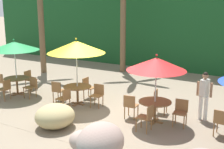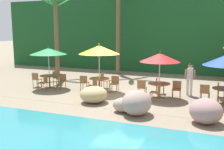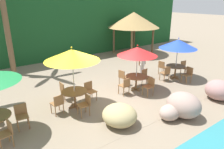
{
  "view_description": "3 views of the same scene",
  "coord_description": "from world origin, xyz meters",
  "px_view_note": "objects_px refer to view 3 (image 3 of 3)",
  "views": [
    {
      "loc": [
        5.53,
        -8.87,
        3.99
      ],
      "look_at": [
        0.16,
        0.44,
        1.36
      ],
      "focal_mm": 48.19,
      "sensor_mm": 36.0,
      "label": 1
    },
    {
      "loc": [
        4.63,
        -12.7,
        3.31
      ],
      "look_at": [
        -0.48,
        0.05,
        1.03
      ],
      "focal_mm": 42.44,
      "sensor_mm": 36.0,
      "label": 2
    },
    {
      "loc": [
        -4.8,
        -7.2,
        4.36
      ],
      "look_at": [
        0.34,
        -0.14,
        1.25
      ],
      "focal_mm": 33.75,
      "sensor_mm": 36.0,
      "label": 3
    }
  ],
  "objects_px": {
    "chair_red_left": "(125,85)",
    "chair_blue_inland": "(162,67)",
    "chair_yellow_left": "(58,103)",
    "dining_table_yellow": "(75,94)",
    "dining_table_red": "(136,78)",
    "palm_tree_second": "(2,1)",
    "chair_blue_right": "(188,74)",
    "chair_yellow_right": "(85,103)",
    "chair_yellow_inland": "(64,90)",
    "chair_red_seaward": "(146,76)",
    "chair_blue_seaward": "(184,67)",
    "umbrella_blue": "(178,44)",
    "chair_red_right": "(149,85)",
    "dining_table_blue": "(176,68)",
    "umbrella_yellow": "(72,55)",
    "chair_green_right": "(7,132)",
    "chair_yellow_seaward": "(90,90)",
    "palapa_hut": "(134,20)",
    "umbrella_red": "(137,51)",
    "chair_red_inland": "(123,77)",
    "chair_green_seaward": "(22,114)",
    "waiter_in_white": "(142,62)",
    "chair_blue_left": "(166,73)"
  },
  "relations": [
    {
      "from": "chair_red_left",
      "to": "dining_table_blue",
      "type": "relative_size",
      "value": 0.79
    },
    {
      "from": "chair_red_left",
      "to": "chair_yellow_left",
      "type": "bearing_deg",
      "value": 177.68
    },
    {
      "from": "chair_green_right",
      "to": "chair_blue_seaward",
      "type": "height_order",
      "value": "same"
    },
    {
      "from": "chair_red_inland",
      "to": "chair_red_left",
      "type": "bearing_deg",
      "value": -123.4
    },
    {
      "from": "dining_table_red",
      "to": "chair_blue_inland",
      "type": "distance_m",
      "value": 2.94
    },
    {
      "from": "chair_yellow_seaward",
      "to": "waiter_in_white",
      "type": "relative_size",
      "value": 0.51
    },
    {
      "from": "dining_table_red",
      "to": "palm_tree_second",
      "type": "distance_m",
      "value": 8.47
    },
    {
      "from": "chair_red_seaward",
      "to": "chair_blue_seaward",
      "type": "xyz_separation_m",
      "value": [
        3.03,
        -0.22,
        0.0
      ]
    },
    {
      "from": "chair_blue_right",
      "to": "palm_tree_second",
      "type": "relative_size",
      "value": 0.13
    },
    {
      "from": "chair_yellow_left",
      "to": "dining_table_blue",
      "type": "distance_m",
      "value": 7.19
    },
    {
      "from": "chair_red_left",
      "to": "chair_yellow_inland",
      "type": "bearing_deg",
      "value": 155.49
    },
    {
      "from": "umbrella_red",
      "to": "chair_red_inland",
      "type": "bearing_deg",
      "value": 103.17
    },
    {
      "from": "chair_red_seaward",
      "to": "chair_blue_right",
      "type": "relative_size",
      "value": 1.0
    },
    {
      "from": "dining_table_yellow",
      "to": "chair_yellow_inland",
      "type": "bearing_deg",
      "value": 96.11
    },
    {
      "from": "chair_yellow_right",
      "to": "chair_yellow_inland",
      "type": "bearing_deg",
      "value": 94.36
    },
    {
      "from": "umbrella_red",
      "to": "chair_blue_right",
      "type": "bearing_deg",
      "value": -17.02
    },
    {
      "from": "umbrella_blue",
      "to": "dining_table_blue",
      "type": "height_order",
      "value": "umbrella_blue"
    },
    {
      "from": "chair_yellow_right",
      "to": "umbrella_red",
      "type": "xyz_separation_m",
      "value": [
        3.3,
        0.67,
        1.5
      ]
    },
    {
      "from": "dining_table_red",
      "to": "chair_blue_right",
      "type": "distance_m",
      "value": 3.14
    },
    {
      "from": "umbrella_yellow",
      "to": "palm_tree_second",
      "type": "relative_size",
      "value": 0.4
    },
    {
      "from": "chair_red_inland",
      "to": "chair_green_right",
      "type": "bearing_deg",
      "value": -163.86
    },
    {
      "from": "chair_red_left",
      "to": "umbrella_red",
      "type": "bearing_deg",
      "value": 10.02
    },
    {
      "from": "chair_yellow_right",
      "to": "chair_blue_seaward",
      "type": "height_order",
      "value": "same"
    },
    {
      "from": "palapa_hut",
      "to": "waiter_in_white",
      "type": "xyz_separation_m",
      "value": [
        -3.61,
        -4.89,
        -1.81
      ]
    },
    {
      "from": "dining_table_yellow",
      "to": "chair_red_right",
      "type": "height_order",
      "value": "chair_red_right"
    },
    {
      "from": "palm_tree_second",
      "to": "chair_red_seaward",
      "type": "bearing_deg",
      "value": -48.38
    },
    {
      "from": "chair_blue_inland",
      "to": "chair_blue_left",
      "type": "height_order",
      "value": "same"
    },
    {
      "from": "umbrella_yellow",
      "to": "palapa_hut",
      "type": "xyz_separation_m",
      "value": [
        8.32,
        5.72,
        0.5
      ]
    },
    {
      "from": "chair_red_right",
      "to": "dining_table_blue",
      "type": "xyz_separation_m",
      "value": [
        2.94,
        0.79,
        0.1
      ]
    },
    {
      "from": "chair_red_left",
      "to": "chair_blue_inland",
      "type": "height_order",
      "value": "same"
    },
    {
      "from": "chair_blue_right",
      "to": "chair_yellow_seaward",
      "type": "bearing_deg",
      "value": 166.98
    },
    {
      "from": "umbrella_blue",
      "to": "chair_yellow_right",
      "type": "bearing_deg",
      "value": -174.52
    },
    {
      "from": "chair_green_seaward",
      "to": "dining_table_red",
      "type": "height_order",
      "value": "chair_green_seaward"
    },
    {
      "from": "chair_yellow_seaward",
      "to": "palapa_hut",
      "type": "distance_m",
      "value": 9.59
    },
    {
      "from": "chair_red_left",
      "to": "chair_blue_right",
      "type": "bearing_deg",
      "value": -11.33
    },
    {
      "from": "chair_yellow_right",
      "to": "chair_red_seaward",
      "type": "relative_size",
      "value": 1.0
    },
    {
      "from": "umbrella_yellow",
      "to": "chair_blue_right",
      "type": "height_order",
      "value": "umbrella_yellow"
    },
    {
      "from": "chair_blue_seaward",
      "to": "waiter_in_white",
      "type": "bearing_deg",
      "value": 156.83
    },
    {
      "from": "chair_blue_seaward",
      "to": "palapa_hut",
      "type": "height_order",
      "value": "palapa_hut"
    },
    {
      "from": "dining_table_blue",
      "to": "chair_yellow_right",
      "type": "bearing_deg",
      "value": -174.52
    },
    {
      "from": "chair_green_seaward",
      "to": "chair_red_left",
      "type": "xyz_separation_m",
      "value": [
        4.72,
        -0.07,
        0.0
      ]
    },
    {
      "from": "umbrella_blue",
      "to": "chair_blue_seaward",
      "type": "bearing_deg",
      "value": 0.4
    },
    {
      "from": "chair_blue_inland",
      "to": "dining_table_yellow",
      "type": "bearing_deg",
      "value": -174.56
    },
    {
      "from": "chair_red_right",
      "to": "chair_blue_right",
      "type": "xyz_separation_m",
      "value": [
        2.93,
        -0.07,
        0.0
      ]
    },
    {
      "from": "chair_blue_seaward",
      "to": "chair_blue_right",
      "type": "height_order",
      "value": "same"
    },
    {
      "from": "chair_yellow_left",
      "to": "chair_blue_inland",
      "type": "distance_m",
      "value": 7.05
    },
    {
      "from": "umbrella_yellow",
      "to": "chair_yellow_inland",
      "type": "distance_m",
      "value": 1.98
    },
    {
      "from": "chair_blue_right",
      "to": "palapa_hut",
      "type": "height_order",
      "value": "palapa_hut"
    },
    {
      "from": "chair_yellow_left",
      "to": "dining_table_yellow",
      "type": "bearing_deg",
      "value": 13.28
    },
    {
      "from": "chair_yellow_right",
      "to": "chair_red_right",
      "type": "xyz_separation_m",
      "value": [
        3.38,
        -0.18,
        0.0
      ]
    }
  ]
}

